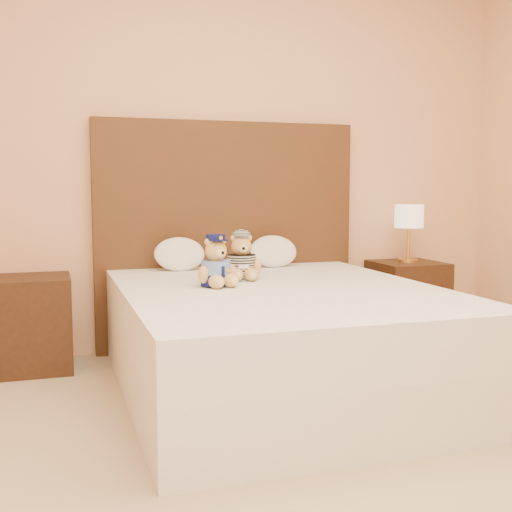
{
  "coord_description": "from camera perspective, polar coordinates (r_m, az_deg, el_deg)",
  "views": [
    {
      "loc": [
        -1.13,
        -1.91,
        1.06
      ],
      "look_at": [
        -0.04,
        1.45,
        0.69
      ],
      "focal_mm": 45.0,
      "sensor_mm": 36.0,
      "label": 1
    }
  ],
  "objects": [
    {
      "name": "pillow_right",
      "position": [
        4.2,
        1.57,
        0.56
      ],
      "size": [
        0.32,
        0.21,
        0.22
      ],
      "primitive_type": "ellipsoid",
      "color": "white",
      "rests_on": "bed"
    },
    {
      "name": "ground",
      "position": [
        2.46,
        12.11,
        -19.65
      ],
      "size": [
        4.0,
        4.5,
        0.0
      ],
      "primitive_type": "cube",
      "color": "tan",
      "rests_on": "ground"
    },
    {
      "name": "nightstand_right",
      "position": [
        4.65,
        13.27,
        -3.89
      ],
      "size": [
        0.45,
        0.45,
        0.55
      ],
      "primitive_type": "cube",
      "color": "#341F10",
      "rests_on": "ground"
    },
    {
      "name": "teddy_police",
      "position": [
        3.36,
        -3.59,
        -0.43
      ],
      "size": [
        0.29,
        0.28,
        0.27
      ],
      "primitive_type": null,
      "rotation": [
        0.0,
        0.0,
        0.29
      ],
      "color": "#B38F45",
      "rests_on": "bed"
    },
    {
      "name": "bed",
      "position": [
        3.4,
        2.02,
        -7.34
      ],
      "size": [
        1.6,
        2.0,
        0.55
      ],
      "color": "white",
      "rests_on": "ground"
    },
    {
      "name": "nightstand_left",
      "position": [
        3.99,
        -19.34,
        -5.67
      ],
      "size": [
        0.45,
        0.45,
        0.55
      ],
      "primitive_type": "cube",
      "color": "#341F10",
      "rests_on": "ground"
    },
    {
      "name": "lamp",
      "position": [
        4.58,
        13.44,
        3.2
      ],
      "size": [
        0.2,
        0.2,
        0.4
      ],
      "color": "gold",
      "rests_on": "nightstand_right"
    },
    {
      "name": "headboard",
      "position": [
        4.29,
        -2.54,
        1.85
      ],
      "size": [
        1.75,
        0.08,
        1.5
      ],
      "primitive_type": "cube",
      "color": "#482515",
      "rests_on": "ground"
    },
    {
      "name": "teddy_prisoner",
      "position": [
        3.6,
        -1.3,
        -0.04
      ],
      "size": [
        0.26,
        0.25,
        0.26
      ],
      "primitive_type": null,
      "rotation": [
        0.0,
        0.0,
        -0.12
      ],
      "color": "#B38F45",
      "rests_on": "bed"
    },
    {
      "name": "pillow_left",
      "position": [
        4.04,
        -6.82,
        0.32
      ],
      "size": [
        0.32,
        0.21,
        0.23
      ],
      "primitive_type": "ellipsoid",
      "color": "white",
      "rests_on": "bed"
    }
  ]
}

